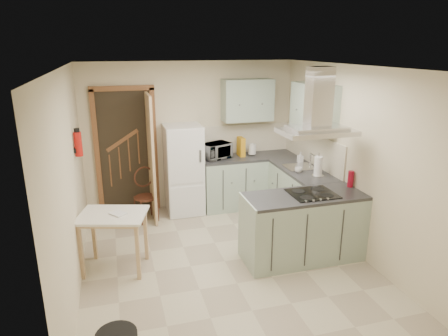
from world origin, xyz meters
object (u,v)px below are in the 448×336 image
object	(u,v)px
bentwood_chair	(146,197)
extractor_hood	(317,132)
fridge	(184,170)
drop_leaf_table	(115,242)
peninsula	(303,227)
microwave	(216,151)

from	to	relation	value
bentwood_chair	extractor_hood	bearing A→B (deg)	-59.33
fridge	drop_leaf_table	xyz separation A→B (m)	(-1.18, -1.59, -0.37)
bentwood_chair	drop_leaf_table	bearing A→B (deg)	-127.65
peninsula	drop_leaf_table	distance (m)	2.44
extractor_hood	bentwood_chair	bearing A→B (deg)	138.10
drop_leaf_table	microwave	distance (m)	2.46
peninsula	fridge	bearing A→B (deg)	121.74
fridge	peninsula	distance (m)	2.35
bentwood_chair	microwave	world-z (taller)	microwave
extractor_hood	drop_leaf_table	xyz separation A→B (m)	(-2.50, 0.39, -1.34)
fridge	peninsula	size ratio (longest dim) A/B	0.97
drop_leaf_table	bentwood_chair	xyz separation A→B (m)	(0.51, 1.39, 0.02)
peninsula	microwave	distance (m)	2.18
drop_leaf_table	bentwood_chair	bearing A→B (deg)	86.16
microwave	extractor_hood	bearing A→B (deg)	-92.67
peninsula	microwave	bearing A→B (deg)	108.20
extractor_hood	fridge	bearing A→B (deg)	123.79
drop_leaf_table	fridge	bearing A→B (deg)	69.84
fridge	bentwood_chair	size ratio (longest dim) A/B	1.89
fridge	extractor_hood	size ratio (longest dim) A/B	1.67
bentwood_chair	peninsula	bearing A→B (deg)	-60.80
extractor_hood	bentwood_chair	world-z (taller)	extractor_hood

